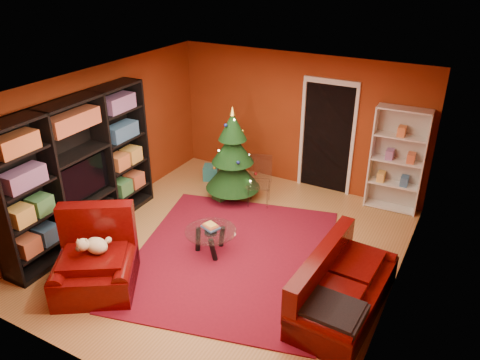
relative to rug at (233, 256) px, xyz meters
The scene contains 17 objects.
floor 0.22m from the rug, 141.56° to the left, with size 5.00×5.50×0.05m, color #AB7640.
ceiling 2.62m from the rug, 141.56° to the left, with size 5.00×5.50×0.05m, color silver.
wall_back 3.19m from the rug, 93.35° to the left, with size 5.00×0.05×2.60m, color maroon.
wall_left 2.99m from the rug, behind, with size 0.05×5.50×2.60m, color maroon.
wall_right 2.69m from the rug, ahead, with size 0.05×5.50×2.60m, color maroon.
doorway 3.08m from the rug, 81.47° to the left, with size 1.06×0.60×2.16m, color black, non-canonical shape.
rug is the anchor object (origin of this frame).
media_unit 2.76m from the rug, 166.49° to the right, with size 0.46×2.99×2.29m, color black, non-canonical shape.
christmas_tree 2.11m from the rug, 119.49° to the left, with size 1.03×1.03×1.83m, color black, non-canonical shape.
gift_box_teal 2.77m from the rug, 128.86° to the left, with size 0.30×0.30×0.30m, color teal.
gift_box_green 1.87m from the rug, 126.69° to the left, with size 0.24×0.24×0.24m, color #266526.
white_bookshelf 3.37m from the rug, 56.66° to the left, with size 0.90×0.33×1.95m, color white, non-canonical shape.
armchair 2.07m from the rug, 129.96° to the right, with size 1.15×1.15×0.90m, color #450504, non-canonical shape.
dog 2.07m from the rug, 130.92° to the right, with size 0.40×0.30×0.29m, color beige, non-canonical shape.
sofa 1.92m from the rug, ahead, with size 1.93×0.87×0.83m, color #450504, non-canonical shape.
coffee_table 0.41m from the rug, 168.23° to the right, with size 0.80×0.80×0.50m, color gray, non-canonical shape.
acrylic_chair 1.77m from the rug, 103.37° to the left, with size 0.43×0.47×0.83m, color #66605B, non-canonical shape.
Camera 1 is at (3.13, -5.32, 4.28)m, focal length 35.00 mm.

